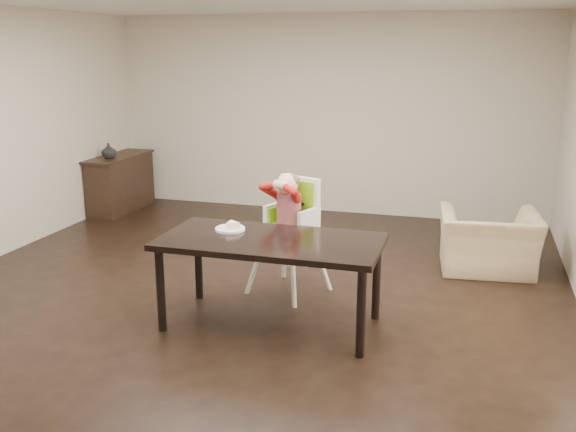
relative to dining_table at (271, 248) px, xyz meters
name	(u,v)px	position (x,y,z in m)	size (l,w,h in m)	color
ground	(237,300)	(-0.46, 0.41, -0.67)	(7.00, 7.00, 0.00)	black
room_walls	(233,96)	(-0.46, 0.41, 1.18)	(6.02, 7.02, 2.71)	beige
dining_table	(271,248)	(0.00, 0.00, 0.00)	(1.80, 0.90, 0.75)	black
high_chair	(290,209)	(-0.06, 0.78, 0.14)	(0.62, 0.62, 1.15)	white
plate	(231,227)	(-0.40, 0.14, 0.10)	(0.27, 0.27, 0.07)	white
armchair	(489,232)	(1.74, 1.89, -0.25)	(0.97, 0.63, 0.85)	tan
sideboard	(121,183)	(-3.24, 3.11, -0.27)	(0.44, 1.26, 0.79)	black
vase	(109,151)	(-3.24, 2.87, 0.22)	(0.20, 0.21, 0.20)	#99999E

